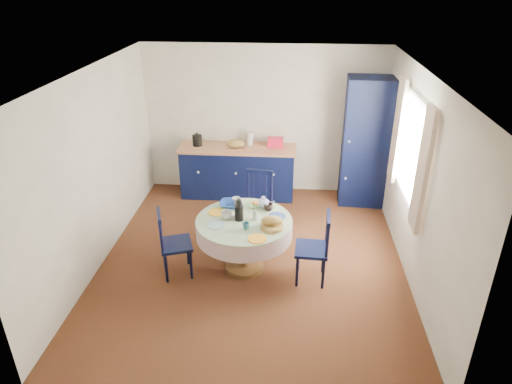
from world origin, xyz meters
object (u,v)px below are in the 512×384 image
pantry_cabinet (366,143)px  chair_far (257,204)px  mug_a (226,215)px  mug_d (236,201)px  chair_left (173,243)px  mug_c (268,207)px  chair_right (315,248)px  mug_b (246,226)px  dining_table (245,228)px  kitchen_counter (238,170)px  cobalt_bowl (230,204)px

pantry_cabinet → chair_far: size_ratio=2.16×
mug_a → mug_d: mug_a is taller
pantry_cabinet → chair_left: bearing=-136.3°
mug_c → mug_d: (-0.43, 0.12, 0.00)m
mug_d → chair_right: bearing=-28.2°
chair_far → mug_b: 1.15m
mug_a → chair_left: bearing=-163.4°
dining_table → mug_b: size_ratio=13.52×
dining_table → chair_left: dining_table is taller
kitchen_counter → mug_a: (0.11, -2.16, 0.33)m
dining_table → chair_far: size_ratio=1.25×
mug_a → chair_far: bearing=70.0°
dining_table → mug_a: bearing=175.9°
mug_a → mug_c: bearing=26.1°
mug_b → mug_c: (0.24, 0.49, 0.01)m
chair_left → mug_d: 0.99m
chair_right → mug_c: chair_right is taller
kitchen_counter → dining_table: (0.35, -2.18, 0.16)m
chair_left → mug_c: 1.29m
dining_table → chair_right: size_ratio=1.30×
chair_right → chair_left: bearing=-86.3°
pantry_cabinet → mug_a: bearing=-130.7°
mug_b → mug_c: size_ratio=0.74×
mug_b → mug_c: 0.55m
chair_right → cobalt_bowl: (-1.11, 0.50, 0.29)m
mug_c → cobalt_bowl: (-0.51, 0.07, -0.01)m
pantry_cabinet → mug_b: bearing=-123.4°
dining_table → mug_c: dining_table is taller
chair_far → chair_left: bearing=-122.9°
kitchen_counter → chair_right: bearing=-62.5°
pantry_cabinet → kitchen_counter: bearing=-179.5°
chair_far → chair_right: 1.32m
kitchen_counter → chair_far: 1.35m
mug_c → chair_left: bearing=-159.1°
chair_right → mug_a: 1.17m
mug_a → mug_d: size_ratio=1.19×
chair_right → mug_d: bearing=-115.1°
kitchen_counter → chair_left: kitchen_counter is taller
chair_left → chair_right: (1.77, 0.02, 0.01)m
dining_table → chair_left: size_ratio=1.34×
mug_a → cobalt_bowl: size_ratio=0.49×
dining_table → mug_c: 0.42m
chair_right → pantry_cabinet: bearing=162.3°
kitchen_counter → mug_d: 1.83m
dining_table → kitchen_counter: bearing=99.1°
chair_right → mug_d: chair_right is taller
mug_c → mug_a: bearing=-153.9°
dining_table → cobalt_bowl: size_ratio=4.41×
chair_left → mug_a: (0.66, 0.20, 0.33)m
chair_far → mug_b: chair_far is taller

